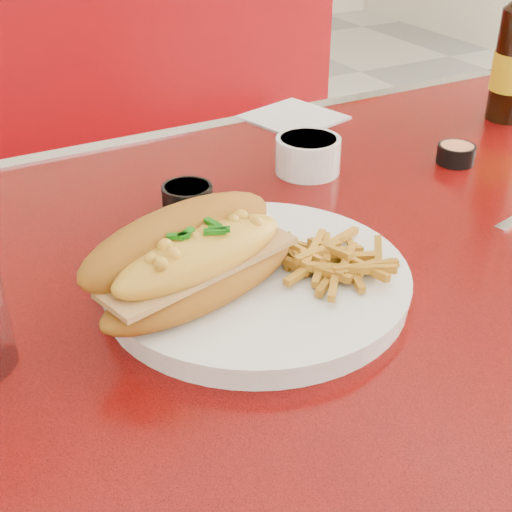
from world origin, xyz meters
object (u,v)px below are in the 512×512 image
mac_hoagie (193,259)px  sauce_cup_right (456,153)px  fork (281,237)px  gravy_ramekin (308,154)px  dinner_plate (256,280)px  booth_bench_far (144,268)px  sauce_cup_left (187,197)px  diner_table (359,347)px

mac_hoagie → sauce_cup_right: mac_hoagie is taller
fork → gravy_ramekin: (0.14, 0.17, 0.00)m
dinner_plate → sauce_cup_right: (0.39, 0.15, 0.00)m
booth_bench_far → dinner_plate: size_ratio=3.59×
booth_bench_far → sauce_cup_left: 0.84m
booth_bench_far → fork: bearing=-97.9°
mac_hoagie → sauce_cup_left: bearing=53.4°
booth_bench_far → sauce_cup_right: 0.89m
dinner_plate → fork: bearing=40.8°
mac_hoagie → fork: size_ratio=1.86×
sauce_cup_left → sauce_cup_right: (0.38, -0.05, -0.00)m
fork → mac_hoagie: bearing=92.1°
booth_bench_far → mac_hoagie: bearing=-105.5°
gravy_ramekin → sauce_cup_left: size_ratio=1.20×
sauce_cup_left → sauce_cup_right: sauce_cup_left is taller
booth_bench_far → fork: size_ratio=9.61×
diner_table → fork: fork is taller
dinner_plate → fork: size_ratio=2.68×
mac_hoagie → gravy_ramekin: bearing=26.0°
mac_hoagie → gravy_ramekin: mac_hoagie is taller
fork → sauce_cup_right: sauce_cup_right is taller
dinner_plate → mac_hoagie: bearing=-173.4°
diner_table → booth_bench_far: (0.00, 0.81, -0.32)m
gravy_ramekin → sauce_cup_right: (0.19, -0.07, -0.01)m
diner_table → booth_bench_far: bearing=90.0°
dinner_plate → sauce_cup_right: bearing=20.5°
gravy_ramekin → booth_bench_far: bearing=92.8°
dinner_plate → sauce_cup_left: 0.20m
booth_bench_far → sauce_cup_left: size_ratio=15.30×
sauce_cup_left → fork: bearing=-73.1°
mac_hoagie → diner_table: bearing=-3.0°
sauce_cup_left → mac_hoagie: bearing=-112.3°
dinner_plate → sauce_cup_left: (0.01, 0.20, 0.00)m
dinner_plate → mac_hoagie: size_ratio=1.44×
gravy_ramekin → sauce_cup_left: (-0.19, -0.02, -0.01)m
sauce_cup_right → diner_table: bearing=-154.4°
fork → sauce_cup_right: size_ratio=1.92×
sauce_cup_left → sauce_cup_right: 0.38m
diner_table → dinner_plate: bearing=-166.8°
sauce_cup_left → dinner_plate: bearing=-94.2°
fork → sauce_cup_right: (0.33, 0.10, -0.01)m
dinner_plate → fork: (0.06, 0.05, 0.01)m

